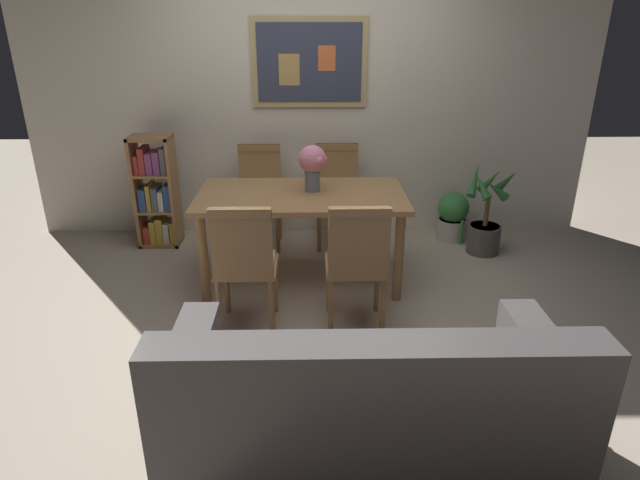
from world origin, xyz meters
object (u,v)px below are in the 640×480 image
Objects in this scene: leather_couch at (367,410)px; flower_vase at (313,163)px; potted_ivy at (453,216)px; dining_chair_far_right at (337,187)px; potted_palm at (485,223)px; bookshelf at (157,195)px; dining_chair_near_left at (245,258)px; dining_chair_far_left at (260,188)px; dining_chair_near_right at (357,257)px; dining_table at (301,205)px.

leather_couch is 5.09× the size of flower_vase.
potted_ivy is at bearing 30.10° from flower_vase.
dining_chair_far_right reaches higher than potted_palm.
leather_couch is at bearing -89.89° from dining_chair_far_right.
potted_palm is at bearing -4.99° from bookshelf.
flower_vase is (-1.53, -0.45, 0.66)m from potted_palm.
dining_chair_near_left is at bearing -147.11° from potted_palm.
dining_chair_far_right is (0.67, 1.56, 0.00)m from dining_chair_near_left.
dining_chair_far_right is 1.00× the size of dining_chair_far_left.
leather_couch is at bearing -83.41° from flower_vase.
dining_chair_far_right is at bearing 72.76° from flower_vase.
potted_ivy is at bearing 1.84° from dining_chair_far_left.
potted_palm is (1.30, 2.46, -0.03)m from leather_couch.
flower_vase reaches higher than dining_chair_near_right.
leather_couch is at bearing -111.47° from potted_ivy.
bookshelf is 2.87× the size of flower_vase.
bookshelf is at bearing -178.77° from potted_ivy.
bookshelf reaches higher than potted_ivy.
flower_vase reaches higher than bookshelf.
bookshelf is at bearing 175.01° from potted_palm.
dining_chair_near_right is 1.88× the size of potted_ivy.
dining_table is 1.74m from potted_palm.
dining_chair_near_right and dining_chair_far_left have the same top height.
flower_vase is (-0.28, 0.83, 0.41)m from dining_chair_near_right.
potted_ivy is 0.38m from potted_palm.
dining_chair_far_left is (-0.76, 1.54, 0.00)m from dining_chair_near_right.
potted_ivy is at bearing 1.90° from dining_chair_far_right.
dining_chair_far_left is 0.93m from bookshelf.
bookshelf is 2.75m from potted_ivy.
dining_chair_far_left is (-0.39, 0.77, -0.10)m from dining_table.
bookshelf is at bearing -179.21° from dining_chair_far_right.
dining_chair_far_left is 1.13× the size of potted_palm.
dining_chair_near_left reaches higher than leather_couch.
potted_palm is (2.01, -0.26, -0.26)m from dining_chair_far_left.
dining_chair_near_left is 0.90× the size of bookshelf.
dining_chair_far_left is at bearing -178.26° from dining_chair_far_right.
dining_table is 0.85m from dining_chair_near_right.
dining_table is at bearing 64.90° from dining_chair_near_left.
dining_table is at bearing -149.46° from potted_ivy.
dining_chair_far_right is 1.14m from potted_ivy.
dining_chair_far_right is at bearing 66.67° from dining_chair_near_left.
dining_chair_near_right is (0.05, -1.56, 0.00)m from dining_chair_far_right.
leather_couch is (0.71, -2.72, -0.22)m from dining_chair_far_left.
dining_chair_far_left is 2.04m from potted_palm.
potted_palm is (1.25, 1.28, -0.26)m from dining_chair_near_right.
dining_chair_near_left is at bearing -88.72° from dining_chair_far_left.
dining_chair_far_left is 0.95m from flower_vase.
leather_couch is at bearing -80.63° from dining_table.
dining_chair_far_right is 2.58× the size of flower_vase.
dining_chair_near_right is 1.71m from dining_chair_far_left.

